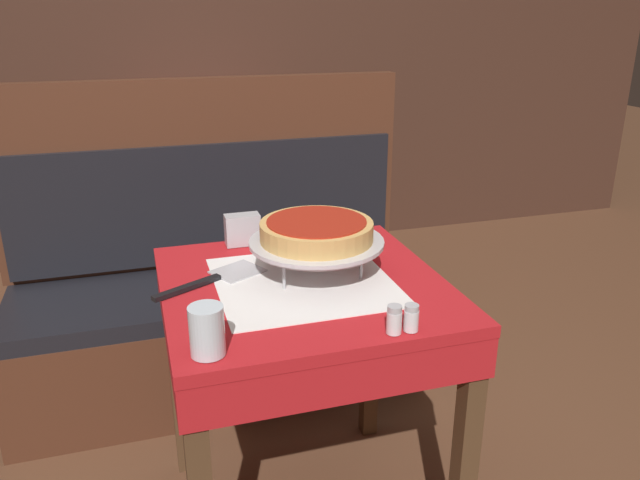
# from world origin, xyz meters

# --- Properties ---
(dining_table_front) EXTENTS (0.70, 0.70, 0.76)m
(dining_table_front) POSITION_xyz_m (0.00, 0.00, 0.66)
(dining_table_front) COLOR red
(dining_table_front) RESTS_ON ground_plane
(dining_table_rear) EXTENTS (0.78, 0.78, 0.76)m
(dining_table_rear) POSITION_xyz_m (-0.00, 1.73, 0.65)
(dining_table_rear) COLOR red
(dining_table_rear) RESTS_ON ground_plane
(booth_bench) EXTENTS (1.53, 0.52, 1.17)m
(booth_bench) POSITION_xyz_m (-0.12, 0.79, 0.33)
(booth_bench) COLOR #4C2819
(booth_bench) RESTS_ON ground_plane
(back_wall_panel) EXTENTS (6.00, 0.04, 2.40)m
(back_wall_panel) POSITION_xyz_m (0.00, 2.26, 1.20)
(back_wall_panel) COLOR #3D2319
(back_wall_panel) RESTS_ON ground_plane
(pizza_pan_stand) EXTENTS (0.34, 0.34, 0.10)m
(pizza_pan_stand) POSITION_xyz_m (0.04, 0.03, 0.84)
(pizza_pan_stand) COLOR #ADADB2
(pizza_pan_stand) RESTS_ON dining_table_front
(deep_dish_pizza) EXTENTS (0.29, 0.29, 0.05)m
(deep_dish_pizza) POSITION_xyz_m (0.04, 0.03, 0.88)
(deep_dish_pizza) COLOR tan
(deep_dish_pizza) RESTS_ON pizza_pan_stand
(pizza_server) EXTENTS (0.30, 0.20, 0.01)m
(pizza_server) POSITION_xyz_m (-0.21, 0.07, 0.76)
(pizza_server) COLOR #BCBCC1
(pizza_server) RESTS_ON dining_table_front
(water_glass_near) EXTENTS (0.07, 0.07, 0.10)m
(water_glass_near) POSITION_xyz_m (-0.28, -0.29, 0.81)
(water_glass_near) COLOR silver
(water_glass_near) RESTS_ON dining_table_front
(salt_shaker) EXTENTS (0.03, 0.03, 0.06)m
(salt_shaker) POSITION_xyz_m (0.11, -0.31, 0.79)
(salt_shaker) COLOR silver
(salt_shaker) RESTS_ON dining_table_front
(pepper_shaker) EXTENTS (0.03, 0.03, 0.06)m
(pepper_shaker) POSITION_xyz_m (0.15, -0.31, 0.79)
(pepper_shaker) COLOR silver
(pepper_shaker) RESTS_ON dining_table_front
(napkin_holder) EXTENTS (0.10, 0.05, 0.09)m
(napkin_holder) POSITION_xyz_m (-0.10, 0.31, 0.80)
(napkin_holder) COLOR #B2B2B7
(napkin_holder) RESTS_ON dining_table_front
(condiment_caddy) EXTENTS (0.12, 0.12, 0.17)m
(condiment_caddy) POSITION_xyz_m (0.03, 1.66, 0.81)
(condiment_caddy) COLOR black
(condiment_caddy) RESTS_ON dining_table_rear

